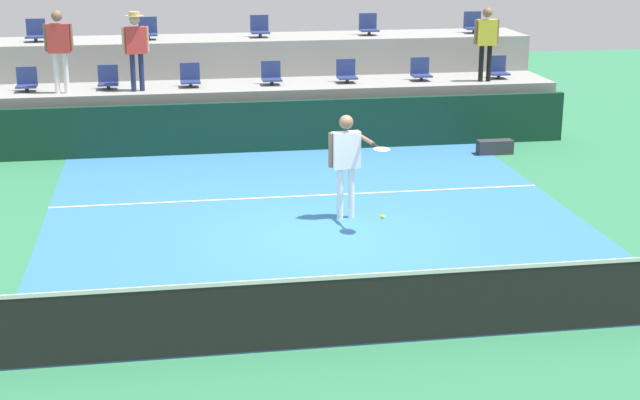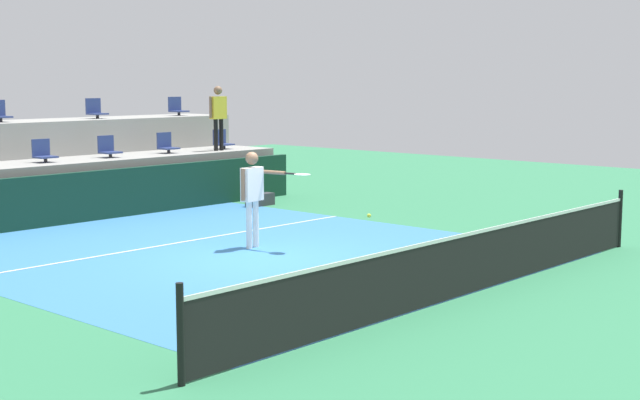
# 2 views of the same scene
# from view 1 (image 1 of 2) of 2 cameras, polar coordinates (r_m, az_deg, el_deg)

# --- Properties ---
(ground_plane) EXTENTS (40.00, 40.00, 0.00)m
(ground_plane) POSITION_cam_1_polar(r_m,az_deg,el_deg) (15.42, 0.16, -2.27)
(ground_plane) COLOR #2D754C
(court_inner_paint) EXTENTS (9.00, 10.00, 0.01)m
(court_inner_paint) POSITION_cam_1_polar(r_m,az_deg,el_deg) (16.36, -0.41, -1.14)
(court_inner_paint) COLOR teal
(court_inner_paint) RESTS_ON ground_plane
(court_service_line) EXTENTS (9.00, 0.06, 0.00)m
(court_service_line) POSITION_cam_1_polar(r_m,az_deg,el_deg) (17.68, -1.11, 0.23)
(court_service_line) COLOR white
(court_service_line) RESTS_ON ground_plane
(tennis_net) EXTENTS (10.48, 0.08, 1.07)m
(tennis_net) POSITION_cam_1_polar(r_m,az_deg,el_deg) (11.57, 3.44, -6.26)
(tennis_net) COLOR black
(tennis_net) RESTS_ON ground_plane
(sponsor_backboard) EXTENTS (13.00, 0.16, 1.10)m
(sponsor_backboard) POSITION_cam_1_polar(r_m,az_deg,el_deg) (21.01, -2.53, 4.39)
(sponsor_backboard) COLOR #0F3323
(sponsor_backboard) RESTS_ON ground_plane
(seating_tier_lower) EXTENTS (13.00, 1.80, 1.25)m
(seating_tier_lower) POSITION_cam_1_polar(r_m,az_deg,el_deg) (22.26, -2.94, 5.28)
(seating_tier_lower) COLOR gray
(seating_tier_lower) RESTS_ON ground_plane
(seating_tier_upper) EXTENTS (13.00, 1.80, 2.10)m
(seating_tier_upper) POSITION_cam_1_polar(r_m,az_deg,el_deg) (23.94, -3.44, 7.11)
(seating_tier_upper) COLOR gray
(seating_tier_upper) RESTS_ON ground_plane
(stadium_chair_lower_far_left) EXTENTS (0.44, 0.40, 0.52)m
(stadium_chair_lower_far_left) POSITION_cam_1_polar(r_m,az_deg,el_deg) (22.11, -16.93, 6.72)
(stadium_chair_lower_far_left) COLOR #2D2D33
(stadium_chair_lower_far_left) RESTS_ON seating_tier_lower
(stadium_chair_lower_left) EXTENTS (0.44, 0.40, 0.52)m
(stadium_chair_lower_left) POSITION_cam_1_polar(r_m,az_deg,el_deg) (21.94, -12.40, 6.98)
(stadium_chair_lower_left) COLOR #2D2D33
(stadium_chair_lower_left) RESTS_ON seating_tier_lower
(stadium_chair_lower_mid_left) EXTENTS (0.44, 0.40, 0.52)m
(stadium_chair_lower_mid_left) POSITION_cam_1_polar(r_m,az_deg,el_deg) (21.92, -7.67, 7.20)
(stadium_chair_lower_mid_left) COLOR #2D2D33
(stadium_chair_lower_mid_left) RESTS_ON seating_tier_lower
(stadium_chair_lower_center) EXTENTS (0.44, 0.40, 0.52)m
(stadium_chair_lower_center) POSITION_cam_1_polar(r_m,az_deg,el_deg) (22.05, -2.89, 7.38)
(stadium_chair_lower_center) COLOR #2D2D33
(stadium_chair_lower_center) RESTS_ON seating_tier_lower
(stadium_chair_lower_mid_right) EXTENTS (0.44, 0.40, 0.52)m
(stadium_chair_lower_mid_right) POSITION_cam_1_polar(r_m,az_deg,el_deg) (22.30, 1.58, 7.51)
(stadium_chair_lower_mid_right) COLOR #2D2D33
(stadium_chair_lower_mid_right) RESTS_ON seating_tier_lower
(stadium_chair_lower_right) EXTENTS (0.44, 0.40, 0.52)m
(stadium_chair_lower_right) POSITION_cam_1_polar(r_m,az_deg,el_deg) (22.69, 5.96, 7.58)
(stadium_chair_lower_right) COLOR #2D2D33
(stadium_chair_lower_right) RESTS_ON seating_tier_lower
(stadium_chair_lower_far_right) EXTENTS (0.44, 0.40, 0.52)m
(stadium_chair_lower_far_right) POSITION_cam_1_polar(r_m,az_deg,el_deg) (23.25, 10.45, 7.61)
(stadium_chair_lower_far_right) COLOR #2D2D33
(stadium_chair_lower_far_right) RESTS_ON seating_tier_lower
(stadium_chair_upper_far_left) EXTENTS (0.44, 0.40, 0.52)m
(stadium_chair_upper_far_left) POSITION_cam_1_polar(r_m,az_deg,el_deg) (23.75, -16.44, 9.48)
(stadium_chair_upper_far_left) COLOR #2D2D33
(stadium_chair_upper_far_left) RESTS_ON seating_tier_upper
(stadium_chair_upper_left) EXTENTS (0.44, 0.40, 0.52)m
(stadium_chair_upper_left) POSITION_cam_1_polar(r_m,az_deg,el_deg) (23.58, -10.13, 9.84)
(stadium_chair_upper_left) COLOR #2D2D33
(stadium_chair_upper_left) RESTS_ON seating_tier_upper
(stadium_chair_upper_center) EXTENTS (0.44, 0.40, 0.52)m
(stadium_chair_upper_center) POSITION_cam_1_polar(r_m,az_deg,el_deg) (23.70, -3.58, 10.09)
(stadium_chair_upper_center) COLOR #2D2D33
(stadium_chair_upper_center) RESTS_ON seating_tier_upper
(stadium_chair_upper_right) EXTENTS (0.44, 0.40, 0.52)m
(stadium_chair_upper_right) POSITION_cam_1_polar(r_m,az_deg,el_deg) (24.11, 2.88, 10.22)
(stadium_chair_upper_right) COLOR #2D2D33
(stadium_chair_upper_right) RESTS_ON seating_tier_upper
(stadium_chair_upper_far_right) EXTENTS (0.44, 0.40, 0.52)m
(stadium_chair_upper_far_right) POSITION_cam_1_polar(r_m,az_deg,el_deg) (24.81, 9.03, 10.22)
(stadium_chair_upper_far_right) COLOR #2D2D33
(stadium_chair_upper_far_right) RESTS_ON seating_tier_upper
(tennis_player) EXTENTS (0.87, 1.20, 1.78)m
(tennis_player) POSITION_cam_1_polar(r_m,az_deg,el_deg) (16.12, 1.60, 2.64)
(tennis_player) COLOR white
(tennis_player) RESTS_ON ground_plane
(spectator_in_grey) EXTENTS (0.61, 0.25, 1.77)m
(spectator_in_grey) POSITION_cam_1_polar(r_m,az_deg,el_deg) (21.52, -15.16, 8.93)
(spectator_in_grey) COLOR white
(spectator_in_grey) RESTS_ON seating_tier_lower
(spectator_with_hat) EXTENTS (0.58, 0.47, 1.71)m
(spectator_with_hat) POSITION_cam_1_polar(r_m,az_deg,el_deg) (21.42, -10.83, 9.09)
(spectator_with_hat) COLOR navy
(spectator_with_hat) RESTS_ON seating_tier_lower
(spectator_in_white) EXTENTS (0.59, 0.23, 1.68)m
(spectator_in_white) POSITION_cam_1_polar(r_m,az_deg,el_deg) (22.63, 9.79, 9.45)
(spectator_in_white) COLOR black
(spectator_in_white) RESTS_ON seating_tier_lower
(tennis_ball) EXTENTS (0.07, 0.07, 0.07)m
(tennis_ball) POSITION_cam_1_polar(r_m,az_deg,el_deg) (13.60, 3.71, -1.01)
(tennis_ball) COLOR #CCE033
(equipment_bag) EXTENTS (0.76, 0.28, 0.30)m
(equipment_bag) POSITION_cam_1_polar(r_m,az_deg,el_deg) (21.13, 10.28, 3.10)
(equipment_bag) COLOR #333338
(equipment_bag) RESTS_ON ground_plane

